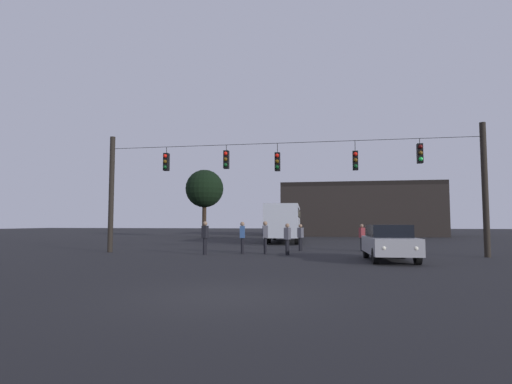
{
  "coord_description": "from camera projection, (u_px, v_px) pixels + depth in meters",
  "views": [
    {
      "loc": [
        2.38,
        -8.99,
        1.61
      ],
      "look_at": [
        -1.9,
        14.9,
        3.39
      ],
      "focal_mm": 29.42,
      "sensor_mm": 36.0,
      "label": 1
    }
  ],
  "objects": [
    {
      "name": "pedestrian_crossing_left",
      "position": [
        300.0,
        236.0,
        23.95
      ],
      "size": [
        0.35,
        0.42,
        1.53
      ],
      "color": "black",
      "rests_on": "ground"
    },
    {
      "name": "ground_plane",
      "position": [
        301.0,
        243.0,
        33.18
      ],
      "size": [
        168.0,
        168.0,
        0.0
      ],
      "primitive_type": "plane",
      "color": "black",
      "rests_on": "ground"
    },
    {
      "name": "city_bus",
      "position": [
        284.0,
        220.0,
        35.21
      ],
      "size": [
        3.15,
        11.13,
        3.0
      ],
      "color": "#B7BCC6",
      "rests_on": "ground"
    },
    {
      "name": "pedestrian_trailing",
      "position": [
        362.0,
        236.0,
        23.75
      ],
      "size": [
        0.34,
        0.41,
        1.53
      ],
      "color": "black",
      "rests_on": "ground"
    },
    {
      "name": "corner_building",
      "position": [
        359.0,
        210.0,
        53.19
      ],
      "size": [
        18.65,
        11.77,
        6.35
      ],
      "color": "black",
      "rests_on": "ground"
    },
    {
      "name": "pedestrian_crossing_center",
      "position": [
        287.0,
        237.0,
        20.82
      ],
      "size": [
        0.33,
        0.41,
        1.57
      ],
      "color": "black",
      "rests_on": "ground"
    },
    {
      "name": "pedestrian_crossing_right",
      "position": [
        205.0,
        236.0,
        21.19
      ],
      "size": [
        0.28,
        0.39,
        1.68
      ],
      "color": "black",
      "rests_on": "ground"
    },
    {
      "name": "tree_left_silhouette",
      "position": [
        204.0,
        189.0,
        48.15
      ],
      "size": [
        4.34,
        4.34,
        7.7
      ],
      "color": "#2D2116",
      "rests_on": "ground"
    },
    {
      "name": "pedestrian_near_bus",
      "position": [
        242.0,
        236.0,
        21.76
      ],
      "size": [
        0.28,
        0.39,
        1.65
      ],
      "color": "black",
      "rests_on": "ground"
    },
    {
      "name": "pedestrian_far_side",
      "position": [
        265.0,
        235.0,
        21.56
      ],
      "size": [
        0.33,
        0.41,
        1.68
      ],
      "color": "black",
      "rests_on": "ground"
    },
    {
      "name": "car_near_right",
      "position": [
        389.0,
        242.0,
        17.64
      ],
      "size": [
        1.99,
        4.4,
        1.52
      ],
      "color": "#99999E",
      "rests_on": "ground"
    },
    {
      "name": "overhead_signal_span",
      "position": [
        284.0,
        180.0,
        21.42
      ],
      "size": [
        19.35,
        0.44,
        6.37
      ],
      "color": "black",
      "rests_on": "ground"
    }
  ]
}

